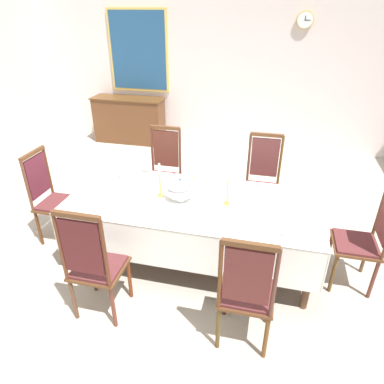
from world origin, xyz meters
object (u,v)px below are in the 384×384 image
(dining_table, at_px, (193,206))
(bowl_near_left, at_px, (200,180))
(sideboard, at_px, (129,120))
(framed_painting, at_px, (138,51))
(candlestick_west, at_px, (160,183))
(mounted_clock, at_px, (305,20))
(chair_north_b, at_px, (262,180))
(chair_head_west, at_px, (51,196))
(bowl_far_left, at_px, (291,235))
(chair_south_a, at_px, (94,263))
(bowl_near_right, at_px, (248,185))
(chair_south_b, at_px, (246,291))
(soup_tureen, at_px, (180,189))
(candlestick_east, at_px, (228,190))
(chair_head_east, at_px, (365,237))
(spoon_secondary, at_px, (257,185))
(spoon_primary, at_px, (192,179))
(chair_north_a, at_px, (164,170))

(dining_table, height_order, bowl_near_left, bowl_near_left)
(sideboard, height_order, framed_painting, framed_painting)
(candlestick_west, xyz_separation_m, mounted_clock, (1.38, 3.60, 1.40))
(dining_table, height_order, mounted_clock, mounted_clock)
(chair_north_b, distance_m, candlestick_west, 1.44)
(chair_head_west, distance_m, bowl_far_left, 2.70)
(chair_south_a, distance_m, chair_head_west, 1.44)
(chair_north_b, relative_size, candlestick_west, 3.05)
(bowl_near_left, bearing_deg, bowl_near_right, 1.61)
(chair_south_b, xyz_separation_m, mounted_clock, (0.37, 4.58, 1.73))
(soup_tureen, bearing_deg, chair_north_b, 50.76)
(candlestick_west, xyz_separation_m, candlestick_east, (0.70, 0.00, 0.00))
(chair_south_a, height_order, chair_north_b, chair_south_a)
(chair_north_b, xyz_separation_m, chair_head_east, (1.03, -0.98, -0.01))
(chair_south_a, distance_m, spoon_secondary, 1.93)
(chair_head_west, bearing_deg, soup_tureen, 90.00)
(dining_table, relative_size, chair_head_west, 2.32)
(spoon_secondary, height_order, sideboard, sideboard)
(chair_south_a, relative_size, bowl_near_right, 8.24)
(soup_tureen, xyz_separation_m, bowl_near_left, (0.12, 0.44, -0.09))
(bowl_near_right, relative_size, bowl_far_left, 1.00)
(spoon_secondary, xyz_separation_m, mounted_clock, (0.41, 3.12, 1.55))
(chair_south_a, xyz_separation_m, spoon_secondary, (1.26, 1.46, 0.17))
(spoon_primary, bearing_deg, sideboard, 135.70)
(candlestick_west, relative_size, sideboard, 0.26)
(chair_head_east, xyz_separation_m, framed_painting, (-3.64, 3.61, 1.17))
(soup_tureen, xyz_separation_m, mounted_clock, (1.17, 3.60, 1.44))
(chair_head_west, distance_m, soup_tureen, 1.58)
(dining_table, bearing_deg, chair_north_a, 123.15)
(bowl_near_left, relative_size, sideboard, 0.12)
(chair_south_a, bearing_deg, framed_painting, 105.90)
(soup_tureen, distance_m, mounted_clock, 4.05)
(spoon_secondary, bearing_deg, framed_painting, 134.29)
(bowl_near_right, height_order, bowl_far_left, bowl_far_left)
(spoon_secondary, relative_size, sideboard, 0.12)
(chair_head_west, height_order, bowl_near_left, chair_head_west)
(spoon_primary, bearing_deg, bowl_far_left, -28.03)
(framed_painting, bearing_deg, chair_head_west, -86.00)
(bowl_far_left, bearing_deg, chair_head_west, 171.01)
(dining_table, relative_size, spoon_primary, 14.58)
(candlestick_west, bearing_deg, soup_tureen, 0.00)
(sideboard, bearing_deg, chair_south_a, 109.17)
(chair_north_b, xyz_separation_m, soup_tureen, (-0.80, -0.98, 0.28))
(chair_head_west, xyz_separation_m, candlestick_east, (2.04, -0.00, 0.34))
(bowl_far_left, xyz_separation_m, sideboard, (-3.12, 3.78, -0.31))
(chair_head_west, bearing_deg, chair_north_a, 132.74)
(chair_north_b, distance_m, bowl_far_left, 1.44)
(chair_south_b, relative_size, bowl_near_right, 7.97)
(soup_tureen, relative_size, framed_painting, 0.20)
(chair_head_east, bearing_deg, chair_south_a, 112.73)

